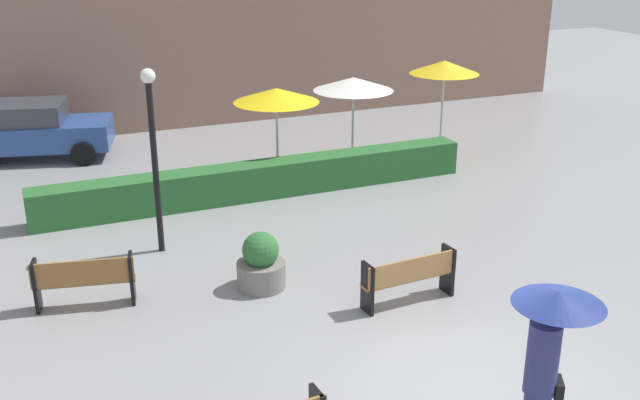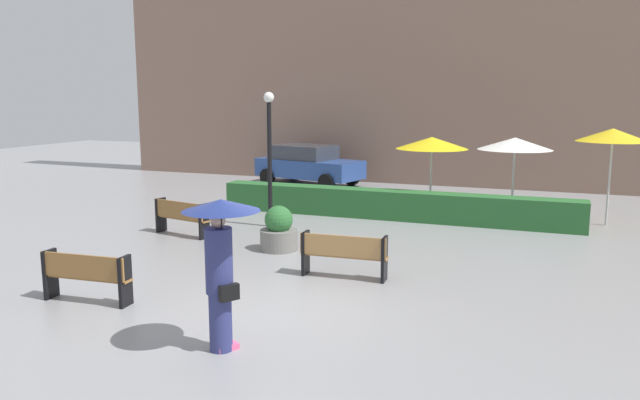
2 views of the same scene
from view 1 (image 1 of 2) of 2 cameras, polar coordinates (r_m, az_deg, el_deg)
ground_plane at (r=10.76m, az=10.83°, el=-13.90°), size 60.00×60.00×0.00m
bench_far_left at (r=12.88m, az=-17.83°, el=-5.84°), size 1.68×0.67×0.89m
bench_mid_center at (r=12.49m, az=6.99°, el=-5.84°), size 1.73×0.45×0.87m
pedestrian_with_umbrella at (r=9.05m, az=17.25°, el=-10.86°), size 1.06×1.06×2.16m
planter_pot at (r=13.01m, az=-4.59°, el=-4.96°), size 0.86×0.86×1.04m
lamp_post at (r=14.17m, az=-12.81°, el=4.45°), size 0.28×0.28×3.61m
patio_umbrella_yellow at (r=18.32m, az=-3.41°, el=8.10°), size 2.13×2.13×2.30m
patio_umbrella_white at (r=19.61m, az=2.60°, el=8.97°), size 2.13×2.13×2.31m
patio_umbrella_yellow_far at (r=20.41m, az=9.62°, el=10.10°), size 1.88×1.88×2.65m
hedge_strip at (r=17.40m, az=-4.60°, el=1.56°), size 10.44×0.70×0.82m
parked_car at (r=21.70m, az=-21.58°, el=5.09°), size 4.50×2.78×1.57m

